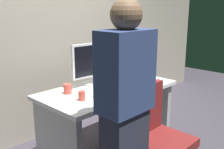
# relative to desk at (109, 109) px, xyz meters

# --- Properties ---
(wall_back) EXTENTS (6.40, 0.10, 3.00)m
(wall_back) POSITION_rel_desk_xyz_m (0.00, 0.92, 0.98)
(wall_back) COLOR #9E9384
(wall_back) RESTS_ON ground
(desk) EXTENTS (1.46, 0.74, 0.76)m
(desk) POSITION_rel_desk_xyz_m (0.00, 0.00, 0.00)
(desk) COLOR white
(desk) RESTS_ON ground
(office_chair) EXTENTS (0.52, 0.52, 0.94)m
(office_chair) POSITION_rel_desk_xyz_m (-0.12, -0.72, -0.09)
(office_chair) COLOR black
(office_chair) RESTS_ON ground
(person_at_desk) EXTENTS (0.40, 0.24, 1.64)m
(person_at_desk) POSITION_rel_desk_xyz_m (-0.53, -0.69, 0.32)
(person_at_desk) COLOR #262838
(person_at_desk) RESTS_ON ground
(monitor) EXTENTS (0.54, 0.15, 0.46)m
(monitor) POSITION_rel_desk_xyz_m (-0.04, 0.19, 0.49)
(monitor) COLOR silver
(monitor) RESTS_ON desk
(keyboard) EXTENTS (0.43, 0.14, 0.02)m
(keyboard) POSITION_rel_desk_xyz_m (-0.12, -0.15, 0.25)
(keyboard) COLOR white
(keyboard) RESTS_ON desk
(mouse) EXTENTS (0.06, 0.10, 0.03)m
(mouse) POSITION_rel_desk_xyz_m (0.18, -0.15, 0.25)
(mouse) COLOR black
(mouse) RESTS_ON desk
(cup_near_keyboard) EXTENTS (0.06, 0.06, 0.09)m
(cup_near_keyboard) POSITION_rel_desk_xyz_m (-0.45, -0.10, 0.28)
(cup_near_keyboard) COLOR #D84C3F
(cup_near_keyboard) RESTS_ON desk
(cup_by_monitor) EXTENTS (0.08, 0.08, 0.09)m
(cup_by_monitor) POSITION_rel_desk_xyz_m (-0.42, 0.15, 0.28)
(cup_by_monitor) COLOR #D84C3F
(cup_by_monitor) RESTS_ON desk
(book_stack) EXTENTS (0.22, 0.18, 0.13)m
(book_stack) POSITION_rel_desk_xyz_m (0.47, 0.17, 0.30)
(book_stack) COLOR beige
(book_stack) RESTS_ON desk
(cell_phone) EXTENTS (0.11, 0.16, 0.01)m
(cell_phone) POSITION_rel_desk_xyz_m (0.43, -0.15, 0.24)
(cell_phone) COLOR black
(cell_phone) RESTS_ON desk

